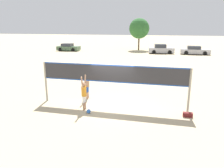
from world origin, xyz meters
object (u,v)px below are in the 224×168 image
Objects in this scene: gear_bag at (188,115)px; parked_car_near at (161,49)px; player_blocker at (87,83)px; parked_car_far at (68,47)px; tree_left_cluster at (139,29)px; parked_car_mid at (195,51)px; volleyball at (89,111)px; player_spiker at (84,92)px; volleyball_net at (112,77)px.

parked_car_near is at bearing 94.48° from gear_bag.
player_blocker is 0.46× the size of parked_car_far.
parked_car_mid is at bearing -24.84° from tree_left_cluster.
volleyball is at bearing -63.35° from parked_car_far.
parked_car_near reaches higher than parked_car_mid.
parked_car_mid is (8.99, 27.86, -0.43)m from player_spiker.
parked_car_far is (-14.21, 28.19, 0.51)m from volleyball.
parked_car_mid is at bearing 0.18° from parked_car_far.
parked_car_mid is at bearing -17.88° from player_spiker.
player_blocker is at bearing -62.87° from parked_car_far.
gear_bag is at bearing -93.52° from parked_car_near.
gear_bag is 0.12× the size of parked_car_far.
player_spiker is 0.45× the size of parked_car_near.
player_spiker is at bearing -88.30° from tree_left_cluster.
player_spiker is 2.00m from player_blocker.
gear_bag is (5.64, 0.33, -0.93)m from player_spiker.
parked_car_mid is at bearing 159.86° from player_blocker.
player_spiker reaches higher than parked_car_far.
player_spiker is 1.11m from volleyball.
parked_car_near is (2.08, 27.03, -1.11)m from volleyball_net.
player_spiker is at bearing -147.38° from volleyball_net.
tree_left_cluster reaches higher than parked_car_near.
player_blocker is 2.71m from volleyball.
player_spiker reaches higher than volleyball.
player_blocker reaches higher than gear_bag.
tree_left_cluster reaches higher than player_spiker.
parked_car_near is (4.00, 25.99, -0.33)m from player_blocker.
player_spiker is 0.43× the size of parked_car_mid.
parked_car_far is (-13.80, 27.75, -0.42)m from player_spiker.
player_blocker is at bearing 165.43° from gear_bag.
player_blocker reaches higher than parked_car_far.
tree_left_cluster is (-1.37, 32.91, 3.99)m from volleyball.
volleyball is (-0.99, -1.33, -1.69)m from volleyball_net.
tree_left_cluster is (-6.61, 32.14, 3.99)m from gear_bag.
player_blocker is 6.43m from gear_bag.
parked_car_near is at bearing -7.10° from player_spiker.
volleyball_net is 38.37× the size of volleyball.
player_blocker is 0.32× the size of tree_left_cluster.
gear_bag is at bearing -96.83° from parked_car_mid.
parked_car_mid reaches higher than gear_bag.
parked_car_far is 14.12m from tree_left_cluster.
parked_car_mid is at bearing 73.13° from volleyball.
gear_bag is 33.05m from tree_left_cluster.
player_spiker is 28.14m from parked_car_near.
player_spiker is 32.63m from tree_left_cluster.
volleyball_net is 4.60m from gear_bag.
parked_car_near is 5.51m from parked_car_mid.
volleyball is at bearing -171.64° from gear_bag.
volleyball_net is 1.87× the size of parked_car_mid.
parked_car_near is at bearing 0.48° from parked_car_far.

